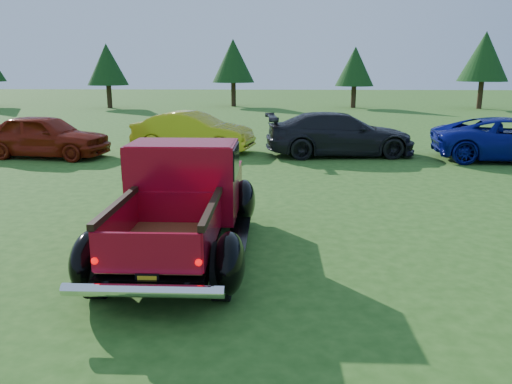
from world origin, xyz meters
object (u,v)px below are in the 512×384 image
at_px(tree_mid_left, 233,61).
at_px(tree_east, 484,57).
at_px(tree_west, 107,65).
at_px(pickup_truck, 185,198).
at_px(tree_mid_right, 355,67).
at_px(show_car_grey, 340,134).
at_px(show_car_yellow, 193,132).
at_px(show_car_red, 45,136).

distance_m(tree_mid_left, tree_east, 18.06).
distance_m(tree_west, pickup_truck, 30.93).
distance_m(tree_west, tree_east, 27.01).
relative_size(tree_mid_right, show_car_grey, 0.87).
height_order(tree_mid_left, tree_east, tree_east).
bearing_deg(show_car_yellow, pickup_truck, -160.04).
distance_m(tree_mid_right, show_car_red, 25.38).
xyz_separation_m(show_car_yellow, show_car_grey, (5.14, -0.59, 0.03)).
relative_size(tree_east, show_car_grey, 1.07).
distance_m(tree_mid_left, pickup_truck, 31.01).
distance_m(pickup_truck, show_car_red, 10.45).
bearing_deg(show_car_yellow, tree_west, 37.45).
relative_size(tree_west, show_car_yellow, 1.08).
xyz_separation_m(tree_mid_right, tree_east, (9.00, -0.50, 0.68)).
height_order(tree_mid_left, show_car_red, tree_mid_left).
bearing_deg(tree_west, show_car_yellow, -63.73).
xyz_separation_m(tree_east, pickup_truck, (-16.07, -29.35, -2.81)).
height_order(tree_east, show_car_yellow, tree_east).
bearing_deg(tree_east, tree_mid_right, 176.82).
xyz_separation_m(tree_west, pickup_truck, (10.93, -28.85, -2.26)).
bearing_deg(show_car_grey, tree_mid_right, -14.86).
xyz_separation_m(show_car_red, show_car_grey, (9.89, 0.80, 0.01)).
xyz_separation_m(tree_mid_left, tree_east, (18.00, -1.50, 0.27)).
bearing_deg(show_car_grey, show_car_red, 89.19).
xyz_separation_m(tree_mid_left, show_car_yellow, (0.42, -21.09, -2.68)).
relative_size(show_car_red, show_car_grey, 0.84).
relative_size(tree_mid_right, show_car_yellow, 1.03).
bearing_deg(show_car_red, tree_mid_left, -2.90).
bearing_deg(tree_mid_left, show_car_grey, -75.61).
xyz_separation_m(tree_mid_left, pickup_truck, (1.93, -30.85, -2.54)).
relative_size(show_car_yellow, show_car_grey, 0.85).
distance_m(tree_west, show_car_yellow, 21.43).
height_order(tree_west, show_car_yellow, tree_west).
height_order(tree_east, show_car_grey, tree_east).
bearing_deg(show_car_yellow, show_car_red, 117.53).
relative_size(tree_mid_right, tree_east, 0.81).
xyz_separation_m(tree_west, show_car_yellow, (9.42, -19.09, -2.41)).
bearing_deg(show_car_grey, tree_mid_left, 8.96).
bearing_deg(tree_mid_left, tree_west, -167.47).
height_order(tree_mid_left, show_car_yellow, tree_mid_left).
bearing_deg(tree_east, show_car_red, -136.77).
bearing_deg(show_car_red, pickup_truck, -135.24).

